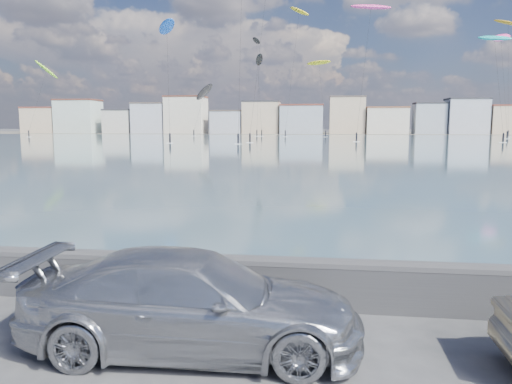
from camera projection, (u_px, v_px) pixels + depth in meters
ground at (158, 364)px, 7.80m from camera, size 700.00×700.00×0.00m
bay_water at (311, 143)px, 97.64m from camera, size 500.00×177.00×0.00m
far_shore_strip at (318, 133)px, 204.16m from camera, size 500.00×60.00×0.00m
seawall at (200, 276)px, 10.37m from camera, size 400.00×0.36×1.08m
far_buildings at (321, 118)px, 189.42m from camera, size 240.79×13.26×14.60m
car_silver at (193, 302)px, 8.24m from camera, size 5.71×2.55×1.63m
kitesurfer_1 at (204, 92)px, 160.43m from camera, size 5.61×12.17×17.58m
kitesurfer_2 at (299, 12)px, 151.65m from camera, size 8.14×16.87×40.64m
kitesurfer_4 at (46, 71)px, 154.23m from camera, size 5.92×18.02×23.59m
kitesurfer_5 at (319, 64)px, 150.84m from camera, size 7.83×12.38×23.19m
kitesurfer_6 at (508, 24)px, 146.09m from camera, size 8.32×13.42×35.21m
kitesurfer_8 at (259, 61)px, 161.56m from camera, size 3.75×17.90×26.62m
kitesurfer_9 at (495, 40)px, 109.28m from camera, size 7.10×16.28×23.86m
kitesurfer_10 at (501, 38)px, 132.45m from camera, size 9.12×15.79×28.93m
kitesurfer_13 at (371, 8)px, 111.89m from camera, size 10.67×15.68×30.74m
kitesurfer_14 at (167, 28)px, 102.62m from camera, size 6.98×13.58×24.93m
kitesurfer_17 at (256, 42)px, 157.90m from camera, size 5.38×14.49×30.99m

